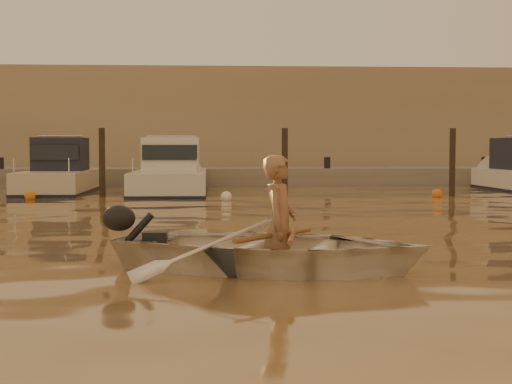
{
  "coord_description": "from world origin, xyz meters",
  "views": [
    {
      "loc": [
        -2.43,
        -9.05,
        1.45
      ],
      "look_at": [
        -1.69,
        3.08,
        0.75
      ],
      "focal_mm": 55.0,
      "sensor_mm": 36.0,
      "label": 1
    }
  ],
  "objects": [
    {
      "name": "fender_c",
      "position": [
        -1.95,
        12.16,
        0.1
      ],
      "size": [
        0.3,
        0.3,
        0.3
      ],
      "primitive_type": "sphere",
      "color": "white",
      "rests_on": "ground_plane"
    },
    {
      "name": "ground_plane",
      "position": [
        0.0,
        0.0,
        0.0
      ],
      "size": [
        160.0,
        160.0,
        0.0
      ],
      "primitive_type": "plane",
      "color": "brown",
      "rests_on": "ground"
    },
    {
      "name": "person",
      "position": [
        -1.6,
        0.05,
        0.53
      ],
      "size": [
        0.57,
        0.7,
        1.66
      ],
      "primitive_type": "imported",
      "rotation": [
        0.0,
        0.0,
        1.23
      ],
      "color": "#95684A",
      "rests_on": "dinghy"
    },
    {
      "name": "piling_1",
      "position": [
        -5.5,
        13.8,
        0.9
      ],
      "size": [
        0.18,
        0.18,
        2.2
      ],
      "primitive_type": "cylinder",
      "color": "#2D2319",
      "rests_on": "ground_plane"
    },
    {
      "name": "moored_boat_1",
      "position": [
        -7.18,
        16.0,
        0.62
      ],
      "size": [
        1.93,
        5.85,
        1.75
      ],
      "primitive_type": null,
      "color": "beige",
      "rests_on": "ground_plane"
    },
    {
      "name": "quay",
      "position": [
        0.0,
        21.5,
        0.15
      ],
      "size": [
        52.0,
        4.0,
        1.0
      ],
      "primitive_type": "cube",
      "color": "gray",
      "rests_on": "ground_plane"
    },
    {
      "name": "fender_d",
      "position": [
        4.12,
        13.05,
        0.1
      ],
      "size": [
        0.3,
        0.3,
        0.3
      ],
      "primitive_type": "sphere",
      "color": "orange",
      "rests_on": "ground_plane"
    },
    {
      "name": "moored_boat_2",
      "position": [
        -3.63,
        16.0,
        0.62
      ],
      "size": [
        2.23,
        7.5,
        1.75
      ],
      "primitive_type": null,
      "color": "silver",
      "rests_on": "ground_plane"
    },
    {
      "name": "fender_b",
      "position": [
        -7.38,
        12.96,
        0.1
      ],
      "size": [
        0.3,
        0.3,
        0.3
      ],
      "primitive_type": "sphere",
      "color": "orange",
      "rests_on": "ground_plane"
    },
    {
      "name": "piling_2",
      "position": [
        -0.2,
        13.8,
        0.9
      ],
      "size": [
        0.18,
        0.18,
        2.2
      ],
      "primitive_type": "cylinder",
      "color": "#2D2319",
      "rests_on": "ground_plane"
    },
    {
      "name": "waterfront_building",
      "position": [
        0.0,
        27.0,
        2.4
      ],
      "size": [
        46.0,
        7.0,
        4.8
      ],
      "primitive_type": "cube",
      "color": "#9E8466",
      "rests_on": "quay"
    },
    {
      "name": "piling_3",
      "position": [
        4.8,
        13.8,
        0.9
      ],
      "size": [
        0.18,
        0.18,
        2.2
      ],
      "primitive_type": "cylinder",
      "color": "#2D2319",
      "rests_on": "ground_plane"
    },
    {
      "name": "outboard_motor",
      "position": [
        -3.11,
        0.58,
        0.28
      ],
      "size": [
        0.98,
        0.67,
        0.7
      ],
      "primitive_type": null,
      "rotation": [
        0.0,
        0.0,
        -0.34
      ],
      "color": "black",
      "rests_on": "dinghy"
    },
    {
      "name": "oar_starboard",
      "position": [
        -1.65,
        0.07,
        0.42
      ],
      "size": [
        1.08,
        1.86,
        0.13
      ],
      "primitive_type": "cylinder",
      "rotation": [
        1.54,
        0.0,
        -0.51
      ],
      "color": "brown",
      "rests_on": "dinghy"
    },
    {
      "name": "dinghy",
      "position": [
        -1.69,
        0.08,
        0.26
      ],
      "size": [
        4.34,
        3.69,
        0.76
      ],
      "primitive_type": "imported",
      "rotation": [
        0.0,
        0.0,
        1.23
      ],
      "color": "white",
      "rests_on": "ground_plane"
    },
    {
      "name": "oar_port",
      "position": [
        -1.46,
        0.0,
        0.42
      ],
      "size": [
        0.32,
        2.09,
        0.13
      ],
      "primitive_type": "cylinder",
      "rotation": [
        1.54,
        0.0,
        -0.13
      ],
      "color": "brown",
      "rests_on": "dinghy"
    }
  ]
}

